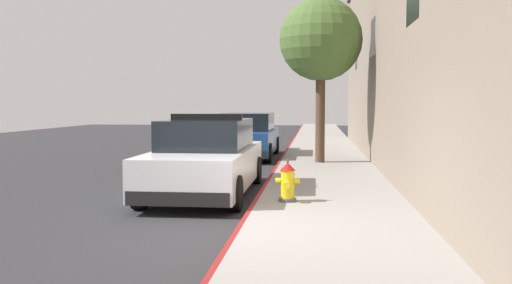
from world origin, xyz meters
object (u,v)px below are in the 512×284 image
(police_cruiser, at_px, (206,159))
(parked_car_silver_ahead, at_px, (248,136))
(fire_hydrant, at_px, (288,182))
(street_tree, at_px, (321,40))

(police_cruiser, relative_size, parked_car_silver_ahead, 1.00)
(fire_hydrant, bearing_deg, street_tree, 84.67)
(parked_car_silver_ahead, bearing_deg, fire_hydrant, -78.68)
(police_cruiser, xyz_separation_m, fire_hydrant, (1.77, -1.44, -0.25))
(fire_hydrant, relative_size, street_tree, 0.16)
(police_cruiser, distance_m, fire_hydrant, 2.30)
(parked_car_silver_ahead, xyz_separation_m, fire_hydrant, (1.87, -9.32, -0.25))
(parked_car_silver_ahead, height_order, fire_hydrant, parked_car_silver_ahead)
(street_tree, bearing_deg, parked_car_silver_ahead, 133.69)
(police_cruiser, distance_m, parked_car_silver_ahead, 7.88)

